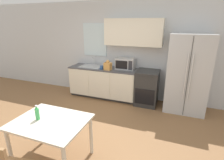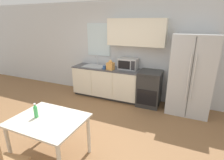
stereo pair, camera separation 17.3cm
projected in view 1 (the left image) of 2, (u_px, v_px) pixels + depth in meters
The scene contains 11 objects.
ground_plane at pixel (86, 138), 3.39m from camera, with size 12.00×12.00×0.00m, color olive.
wall_back at pixel (124, 48), 4.91m from camera, with size 12.00×0.38×2.70m.
kitchen_counter at pixel (103, 82), 5.13m from camera, with size 1.98×0.62×0.89m.
oven_range at pixel (147, 88), 4.68m from camera, with size 0.57×0.65×0.93m.
refrigerator at pixel (187, 74), 4.19m from camera, with size 0.94×0.72×1.89m.
kitchen_sink at pixel (92, 66), 5.12m from camera, with size 0.64×0.44×0.27m.
microwave at pixel (125, 64), 4.82m from camera, with size 0.51×0.34×0.31m.
coffee_mug at pixel (102, 67), 4.84m from camera, with size 0.13×0.09×0.10m.
grocery_bag_0 at pixel (108, 66), 4.74m from camera, with size 0.20×0.18×0.28m.
dining_table at pixel (51, 127), 2.65m from camera, with size 1.09×0.85×0.73m.
drink_bottle at pixel (37, 114), 2.63m from camera, with size 0.06×0.06×0.24m.
Camera 1 is at (1.47, -2.49, 2.15)m, focal length 28.00 mm.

